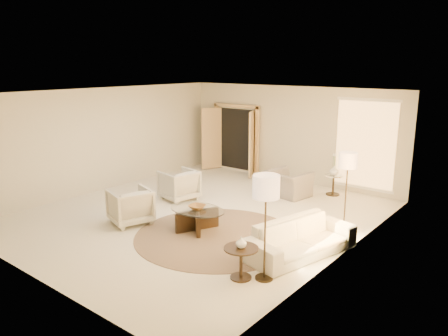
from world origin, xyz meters
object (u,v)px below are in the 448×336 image
Objects in this scene: side_table at (333,183)px; floor_lamp_near at (348,164)px; end_vase at (241,242)px; side_vase at (334,170)px; armchair_left at (179,183)px; coffee_table at (197,217)px; accent_chair at (288,179)px; sofa at (301,238)px; end_table at (241,257)px; bowl at (197,207)px; floor_lamp_far at (266,191)px; armchair_right at (130,204)px.

side_table is 0.34× the size of floor_lamp_near.
side_vase is (-0.86, 5.29, 0.05)m from end_vase.
armchair_left is 2.23m from coffee_table.
end_vase is at bearing 120.80° from accent_chair.
side_table is at bearing 31.16° from sofa.
coffee_table is at bearing -105.10° from side_table.
armchair_left is 4.50m from end_table.
sofa is 2.55× the size of armchair_left.
armchair_left reaches higher than coffee_table.
armchair_left reaches higher than bowl.
end_vase is (-0.31, -3.35, -0.75)m from floor_lamp_near.
floor_lamp_far reaches higher than side_vase.
side_vase reaches higher than sofa.
sofa is 4.06m from side_vase.
floor_lamp_far is at bearing -165.62° from sofa.
end_vase is 0.71× the size of side_vase.
end_table is at bearing 0.00° from end_vase.
sofa is at bearing 133.53° from accent_chair.
bowl is (1.43, 0.60, 0.08)m from armchair_right.
bowl is at bearing 150.32° from end_vase.
side_table is (0.89, 0.84, -0.12)m from accent_chair.
floor_lamp_near reaches higher than armchair_right.
floor_lamp_near reaches higher than coffee_table.
accent_chair is 1.82× the size of end_table.
accent_chair is (-2.06, 3.03, 0.13)m from sofa.
armchair_right is 5.41m from side_vase.
floor_lamp_near reaches higher than end_table.
end_table is 0.35× the size of floor_lamp_near.
armchair_left reaches higher than side_vase.
armchair_left is at bearing -135.67° from side_table.
coffee_table is at bearing -105.10° from side_vase.
side_table is at bearing -127.21° from accent_chair.
end_table is 2.28m from bowl.
bowl is at bearing -105.10° from side_vase.
accent_chair is at bearing -136.58° from side_vase.
armchair_right is at bearing -118.22° from side_vase.
floor_lamp_near is (2.06, -1.10, 0.92)m from accent_chair.
floor_lamp_near is at bearing 84.70° from end_vase.
floor_lamp_near is (2.29, 2.22, 1.08)m from coffee_table.
armchair_left is at bearing 144.30° from bowl.
armchair_left reaches higher than end_table.
bowl is (1.81, -1.30, 0.08)m from armchair_left.
armchair_left is 3.30× the size of side_vase.
side_vase is (0.89, 0.84, 0.22)m from accent_chair.
bowl is 1.31× the size of side_vase.
sofa is 2.54× the size of armchair_right.
coffee_table is at bearing 131.02° from armchair_right.
armchair_left is at bearing -135.67° from side_vase.
accent_chair is (1.67, 3.92, 0.02)m from armchair_right.
side_vase is at bearing -90.00° from side_table.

